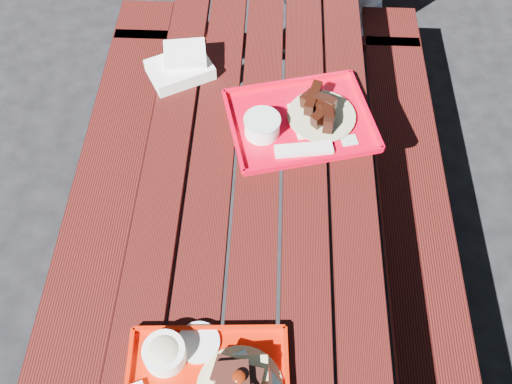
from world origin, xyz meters
TOP-DOWN VIEW (x-y plane):
  - ground at (0.00, 0.00)m, footprint 60.00×60.00m
  - picnic_table_near at (-0.00, 0.00)m, footprint 1.41×2.40m
  - near_tray at (-0.10, -0.69)m, footprint 0.43×0.35m
  - far_tray at (0.13, 0.17)m, footprint 0.54×0.47m
  - white_cloth at (-0.29, 0.41)m, footprint 0.26×0.24m

SIDE VIEW (x-z plane):
  - ground at x=0.00m, z-range 0.00..0.00m
  - picnic_table_near at x=0.00m, z-range 0.19..0.94m
  - far_tray at x=0.13m, z-range 0.73..0.81m
  - near_tray at x=-0.10m, z-range 0.72..0.85m
  - white_cloth at x=-0.29m, z-range 0.74..0.83m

